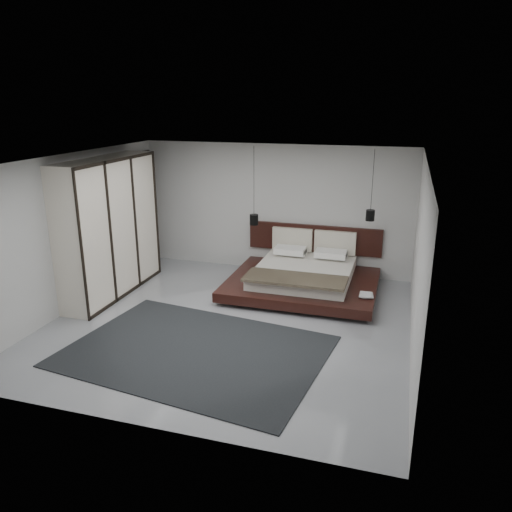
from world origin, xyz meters
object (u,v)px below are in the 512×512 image
(bed, at_px, (304,276))
(rug, at_px, (196,351))
(pendant_left, at_px, (254,219))
(lattice_screen, at_px, (143,210))
(wardrobe, at_px, (109,228))
(pendant_right, at_px, (370,215))

(bed, bearing_deg, rug, -109.37)
(bed, xyz_separation_m, pendant_left, (-1.19, 0.47, 0.99))
(lattice_screen, xyz_separation_m, wardrobe, (0.25, -1.75, 0.03))
(wardrobe, xyz_separation_m, rug, (2.54, -1.82, -1.32))
(bed, distance_m, wardrobe, 3.94)
(lattice_screen, height_order, rug, lattice_screen)
(lattice_screen, xyz_separation_m, bed, (3.86, -0.55, -1.00))
(lattice_screen, height_order, pendant_left, pendant_left)
(lattice_screen, distance_m, wardrobe, 1.77)
(bed, relative_size, pendant_left, 1.78)
(wardrobe, bearing_deg, bed, 18.49)
(pendant_left, height_order, rug, pendant_left)
(bed, bearing_deg, pendant_right, 21.49)
(rug, bearing_deg, wardrobe, 144.42)
(pendant_right, xyz_separation_m, wardrobe, (-4.80, -1.68, -0.20))
(pendant_left, height_order, wardrobe, pendant_left)
(wardrobe, bearing_deg, rug, -35.58)
(pendant_right, xyz_separation_m, rug, (-2.26, -3.50, -1.52))
(bed, height_order, rug, bed)
(lattice_screen, bearing_deg, rug, -51.97)
(bed, bearing_deg, wardrobe, -161.51)
(wardrobe, bearing_deg, pendant_right, 19.25)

